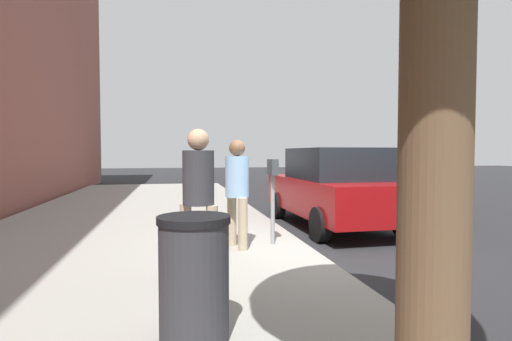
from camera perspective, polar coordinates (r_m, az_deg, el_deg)
ground_plane at (r=6.93m, az=7.12°, el=-11.43°), size 80.00×80.00×0.00m
sidewalk_slab at (r=6.62m, az=-18.87°, el=-11.53°), size 28.00×6.00×0.15m
parking_meter at (r=6.72m, az=2.37°, el=-1.76°), size 0.36×0.12×1.41m
pedestrian_at_meter at (r=6.45m, az=-2.66°, el=-2.04°), size 0.50×0.37×1.72m
pedestrian_bystander at (r=5.15m, az=-8.07°, el=-2.39°), size 0.40×0.46×1.81m
parked_sedan_near at (r=9.23m, az=10.89°, el=-2.34°), size 4.44×2.05×1.77m
trash_bin at (r=3.41m, az=-8.67°, el=-14.66°), size 0.59×0.59×1.01m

